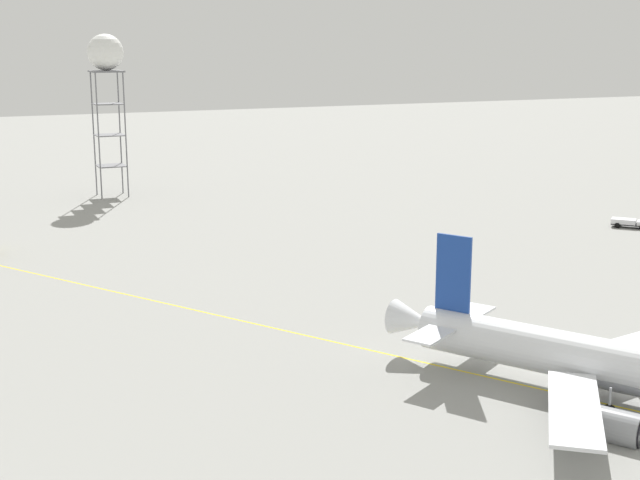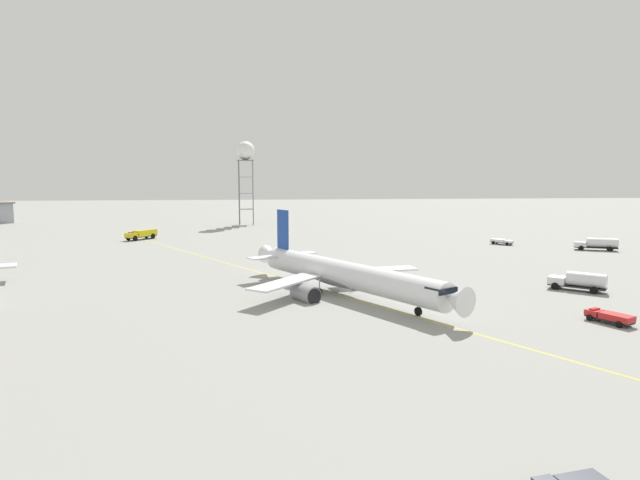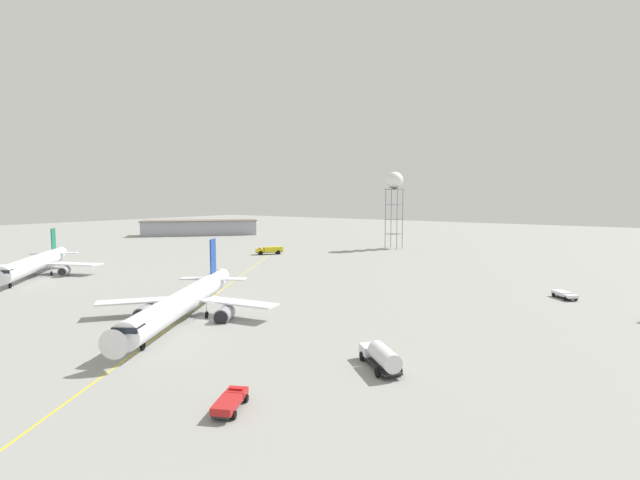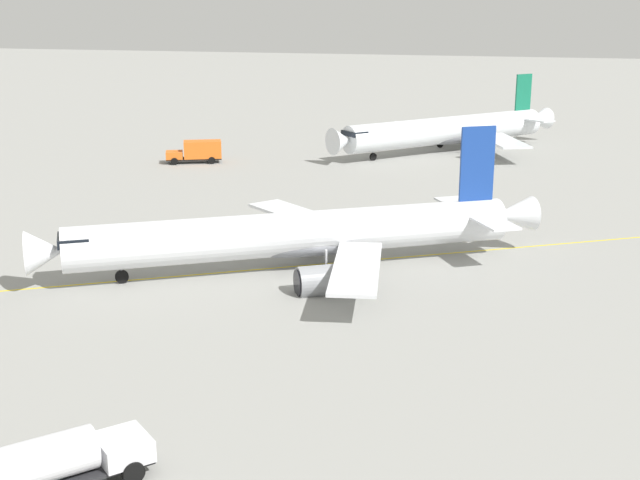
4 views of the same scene
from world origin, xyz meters
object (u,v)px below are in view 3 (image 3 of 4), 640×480
at_px(pushback_tug_truck, 564,294).
at_px(fuel_tanker_truck_extra, 381,356).
at_px(airliner_main, 184,302).
at_px(airliner_secondary, 34,265).
at_px(fire_tender_truck, 270,250).
at_px(ops_pickup_truck, 230,402).
at_px(radar_tower, 395,183).

xyz_separation_m(pushback_tug_truck, fuel_tanker_truck_extra, (-53.61, 11.89, 0.74)).
distance_m(airliner_main, airliner_secondary, 62.42).
xyz_separation_m(pushback_tug_truck, fire_tender_truck, (19.86, 92.53, 0.72)).
xyz_separation_m(airliner_main, fire_tender_truck, (72.39, 44.65, -1.34)).
xyz_separation_m(airliner_main, fuel_tanker_truck_extra, (-1.08, -35.99, -1.32)).
bearing_deg(fire_tender_truck, pushback_tug_truck, 114.62).
xyz_separation_m(ops_pickup_truck, fuel_tanker_truck_extra, (17.33, -6.74, 0.74)).
distance_m(airliner_secondary, fuel_tanker_truck_extra, 98.41).
bearing_deg(airliner_main, pushback_tug_truck, 106.83).
bearing_deg(pushback_tug_truck, airliner_main, -84.74).
relative_size(airliner_secondary, radar_tower, 1.16).
height_order(fuel_tanker_truck_extra, radar_tower, radar_tower).
bearing_deg(airliner_secondary, radar_tower, 110.05).
bearing_deg(airliner_secondary, fire_tender_truck, 117.81).
height_order(airliner_secondary, pushback_tug_truck, airliner_secondary).
relative_size(airliner_secondary, ops_pickup_truck, 5.98).
relative_size(airliner_secondary, pushback_tug_truck, 6.16).
bearing_deg(fuel_tanker_truck_extra, ops_pickup_truck, 110.38).
xyz_separation_m(fuel_tanker_truck_extra, radar_tower, (113.87, 53.83, 23.13)).
bearing_deg(airliner_main, fuel_tanker_truck_extra, 57.46).
bearing_deg(ops_pickup_truck, airliner_main, 31.72).
distance_m(fuel_tanker_truck_extra, radar_tower, 128.06).
bearing_deg(airliner_secondary, airliner_main, 37.82).
bearing_deg(fire_tender_truck, airliner_main, 68.39).
distance_m(airliner_secondary, pushback_tug_truck, 119.94).
relative_size(airliner_main, fuel_tanker_truck_extra, 5.21).
relative_size(airliner_main, pushback_tug_truck, 7.32).
distance_m(airliner_secondary, ops_pickup_truck, 94.46).
bearing_deg(fuel_tanker_truck_extra, airliner_secondary, 38.07).
height_order(airliner_main, fuel_tanker_truck_extra, airliner_main).
distance_m(ops_pickup_truck, fire_tender_truck, 117.08).
relative_size(fuel_tanker_truck_extra, radar_tower, 0.26).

